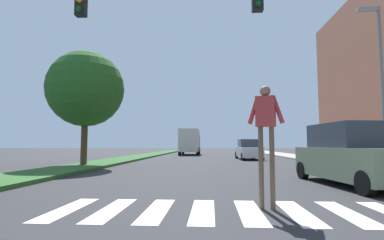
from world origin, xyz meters
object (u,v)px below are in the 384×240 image
object	(u,v)px
tree_mid	(86,89)
traffic_light_gantry	(78,29)
street_lamp_right	(380,72)
suv_crossing	(353,156)
pedestrian_performer	(266,126)
truck_box_delivery	(190,141)
sedan_midblock	(248,150)

from	to	relation	value
tree_mid	traffic_light_gantry	xyz separation A→B (m)	(3.73, -9.03, -0.14)
street_lamp_right	suv_crossing	world-z (taller)	street_lamp_right
tree_mid	pedestrian_performer	distance (m)	13.60
tree_mid	street_lamp_right	distance (m)	15.16
tree_mid	street_lamp_right	world-z (taller)	street_lamp_right
suv_crossing	truck_box_delivery	size ratio (longest dim) A/B	0.77
suv_crossing	tree_mid	bearing A→B (deg)	150.31
sedan_midblock	traffic_light_gantry	bearing A→B (deg)	-110.09
pedestrian_performer	suv_crossing	xyz separation A→B (m)	(3.38, 3.68, -0.73)
sedan_midblock	tree_mid	bearing A→B (deg)	-138.31
street_lamp_right	pedestrian_performer	distance (m)	10.52
tree_mid	suv_crossing	bearing A→B (deg)	-29.69
suv_crossing	sedan_midblock	distance (m)	16.03
street_lamp_right	pedestrian_performer	world-z (taller)	street_lamp_right
street_lamp_right	truck_box_delivery	xyz separation A→B (m)	(-10.33, 22.85, -2.96)
tree_mid	street_lamp_right	bearing A→B (deg)	-10.23
traffic_light_gantry	sedan_midblock	xyz separation A→B (m)	(6.70, 18.32, -3.55)
tree_mid	suv_crossing	world-z (taller)	tree_mid
traffic_light_gantry	truck_box_delivery	bearing A→B (deg)	88.31
sedan_midblock	truck_box_delivery	bearing A→B (deg)	118.22
tree_mid	traffic_light_gantry	world-z (taller)	tree_mid
tree_mid	pedestrian_performer	world-z (taller)	tree_mid
suv_crossing	pedestrian_performer	bearing A→B (deg)	-132.64
street_lamp_right	suv_crossing	size ratio (longest dim) A/B	1.57
sedan_midblock	street_lamp_right	bearing A→B (deg)	-69.45
traffic_light_gantry	tree_mid	bearing A→B (deg)	112.42
pedestrian_performer	sedan_midblock	world-z (taller)	pedestrian_performer
pedestrian_performer	truck_box_delivery	bearing A→B (deg)	97.01
pedestrian_performer	sedan_midblock	size ratio (longest dim) A/B	0.55
tree_mid	truck_box_delivery	xyz separation A→B (m)	(4.59, 20.16, -2.85)
street_lamp_right	suv_crossing	distance (m)	6.29
pedestrian_performer	suv_crossing	bearing A→B (deg)	47.36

